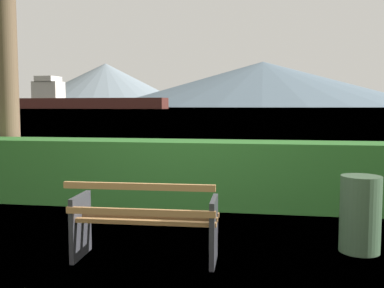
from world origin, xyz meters
The scene contains 8 objects.
ground_plane centered at (0.00, 0.00, 0.00)m, with size 1400.00×1400.00×0.00m, color #4C6B33.
water_surface centered at (0.00, 307.63, 0.00)m, with size 620.00×620.00×0.00m, color #6B8EA3.
park_bench centered at (0.00, -0.06, 0.42)m, with size 1.52×0.61×0.87m.
hedge_row centered at (0.00, 2.56, 0.53)m, with size 9.12×0.83×1.05m, color #2D6B28.
trash_bin centered at (2.27, 0.61, 0.42)m, with size 0.44×0.44×0.85m, color #385138.
cargo_ship_large centered at (-90.50, 208.85, 4.67)m, with size 77.99×17.26×16.68m.
fishing_boat_near centered at (-83.67, 258.19, 0.66)m, with size 4.47×5.24×1.75m.
distant_hills centered at (63.01, 571.77, 33.40)m, with size 783.03×405.92×82.11m.
Camera 1 is at (1.20, -4.39, 1.62)m, focal length 41.14 mm.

